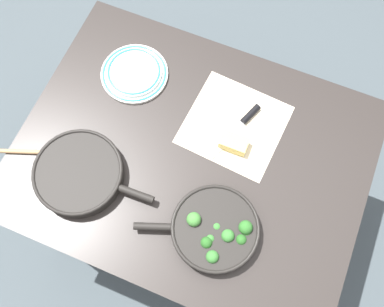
# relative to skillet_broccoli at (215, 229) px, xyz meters

# --- Properties ---
(ground_plane) EXTENTS (14.00, 14.00, 0.00)m
(ground_plane) POSITION_rel_skillet_broccoli_xyz_m (-0.17, 0.21, -0.79)
(ground_plane) COLOR #424C51
(dining_table_red) EXTENTS (1.20, 0.93, 0.76)m
(dining_table_red) POSITION_rel_skillet_broccoli_xyz_m (-0.17, 0.21, -0.11)
(dining_table_red) COLOR #2D2826
(dining_table_red) RESTS_ON ground_plane
(skillet_broccoli) EXTENTS (0.39, 0.28, 0.08)m
(skillet_broccoli) POSITION_rel_skillet_broccoli_xyz_m (0.00, 0.00, 0.00)
(skillet_broccoli) COLOR black
(skillet_broccoli) RESTS_ON dining_table_red
(skillet_eggs) EXTENTS (0.42, 0.30, 0.05)m
(skillet_eggs) POSITION_rel_skillet_broccoli_xyz_m (-0.49, 0.00, -0.00)
(skillet_eggs) COLOR black
(skillet_eggs) RESTS_ON dining_table_red
(wooden_spoon) EXTENTS (0.40, 0.17, 0.02)m
(wooden_spoon) POSITION_rel_skillet_broccoli_xyz_m (-0.66, 0.02, -0.02)
(wooden_spoon) COLOR tan
(wooden_spoon) RESTS_ON dining_table_red
(parchment_sheet) EXTENTS (0.36, 0.34, 0.00)m
(parchment_sheet) POSITION_rel_skillet_broccoli_xyz_m (-0.07, 0.38, -0.03)
(parchment_sheet) COLOR beige
(parchment_sheet) RESTS_ON dining_table_red
(grater_knife) EXTENTS (0.12, 0.25, 0.02)m
(grater_knife) POSITION_rel_skillet_broccoli_xyz_m (-0.05, 0.39, -0.02)
(grater_knife) COLOR silver
(grater_knife) RESTS_ON dining_table_red
(cheese_block) EXTENTS (0.10, 0.06, 0.04)m
(cheese_block) POSITION_rel_skillet_broccoli_xyz_m (-0.05, 0.30, -0.01)
(cheese_block) COLOR #EACC66
(cheese_block) RESTS_ON dining_table_red
(dinner_plate_stack) EXTENTS (0.25, 0.25, 0.03)m
(dinner_plate_stack) POSITION_rel_skillet_broccoli_xyz_m (-0.49, 0.43, -0.02)
(dinner_plate_stack) COLOR silver
(dinner_plate_stack) RESTS_ON dining_table_red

